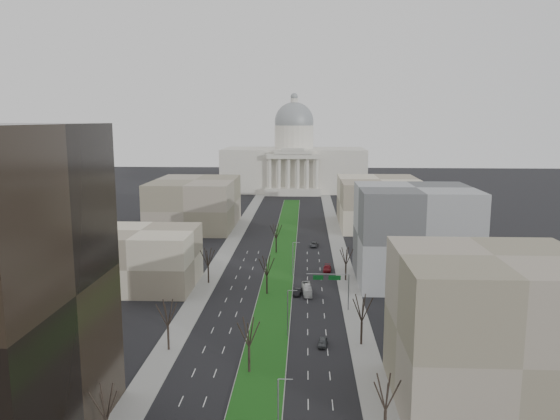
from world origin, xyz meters
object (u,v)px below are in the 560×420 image
(car_grey_near, at_px, (323,342))
(car_grey_far, at_px, (314,245))
(box_van, at_px, (307,289))
(car_black, at_px, (298,292))
(car_red, at_px, (327,268))

(car_grey_near, xyz_separation_m, car_grey_far, (-0.49, 77.67, 0.01))
(box_van, bearing_deg, car_black, -165.30)
(car_black, relative_size, car_grey_far, 0.84)
(car_grey_near, bearing_deg, car_red, 92.64)
(car_black, height_order, car_grey_far, car_black)
(box_van, bearing_deg, car_grey_near, -88.68)
(car_red, distance_m, box_van, 20.56)
(car_black, distance_m, car_grey_far, 49.09)
(car_grey_far, bearing_deg, car_red, -76.01)
(car_grey_near, height_order, car_black, car_black)
(car_black, bearing_deg, car_grey_near, -71.79)
(car_grey_near, distance_m, car_grey_far, 77.68)
(car_grey_near, relative_size, car_grey_far, 0.80)
(car_grey_near, xyz_separation_m, car_black, (-4.99, 28.80, 0.02))
(car_black, distance_m, box_van, 2.34)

